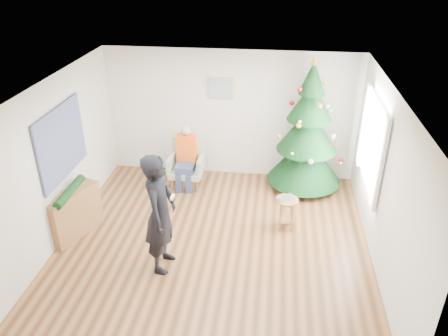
# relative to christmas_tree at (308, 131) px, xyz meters

# --- Properties ---
(floor) EXTENTS (5.00, 5.00, 0.00)m
(floor) POSITION_rel_christmas_tree_xyz_m (-1.51, -2.13, -1.17)
(floor) COLOR brown
(floor) RESTS_ON ground
(ceiling) EXTENTS (5.00, 5.00, 0.00)m
(ceiling) POSITION_rel_christmas_tree_xyz_m (-1.51, -2.13, 1.43)
(ceiling) COLOR white
(ceiling) RESTS_ON wall_back
(wall_back) EXTENTS (5.00, 0.00, 5.00)m
(wall_back) POSITION_rel_christmas_tree_xyz_m (-1.51, 0.37, 0.13)
(wall_back) COLOR silver
(wall_back) RESTS_ON floor
(wall_front) EXTENTS (5.00, 0.00, 5.00)m
(wall_front) POSITION_rel_christmas_tree_xyz_m (-1.51, -4.63, 0.13)
(wall_front) COLOR silver
(wall_front) RESTS_ON floor
(wall_left) EXTENTS (0.00, 5.00, 5.00)m
(wall_left) POSITION_rel_christmas_tree_xyz_m (-4.01, -2.13, 0.13)
(wall_left) COLOR silver
(wall_left) RESTS_ON floor
(wall_right) EXTENTS (0.00, 5.00, 5.00)m
(wall_right) POSITION_rel_christmas_tree_xyz_m (0.99, -2.13, 0.13)
(wall_right) COLOR silver
(wall_right) RESTS_ON floor
(window_panel) EXTENTS (0.04, 1.30, 1.40)m
(window_panel) POSITION_rel_christmas_tree_xyz_m (0.96, -1.13, 0.33)
(window_panel) COLOR white
(window_panel) RESTS_ON wall_right
(curtains) EXTENTS (0.05, 1.75, 1.50)m
(curtains) POSITION_rel_christmas_tree_xyz_m (0.93, -1.13, 0.33)
(curtains) COLOR white
(curtains) RESTS_ON wall_right
(christmas_tree) EXTENTS (1.44, 1.44, 2.61)m
(christmas_tree) POSITION_rel_christmas_tree_xyz_m (0.00, 0.00, 0.00)
(christmas_tree) COLOR #3F2816
(christmas_tree) RESTS_ON floor
(stool) EXTENTS (0.38, 0.38, 0.58)m
(stool) POSITION_rel_christmas_tree_xyz_m (-0.35, -1.52, -0.88)
(stool) COLOR brown
(stool) RESTS_ON floor
(laptop) EXTENTS (0.37, 0.36, 0.02)m
(laptop) POSITION_rel_christmas_tree_xyz_m (-0.35, -1.52, -0.59)
(laptop) COLOR silver
(laptop) RESTS_ON stool
(armchair) EXTENTS (0.68, 0.62, 0.96)m
(armchair) POSITION_rel_christmas_tree_xyz_m (-2.32, -0.24, -0.83)
(armchair) COLOR #97A787
(armchair) RESTS_ON floor
(seated_person) EXTENTS (0.38, 0.54, 1.25)m
(seated_person) POSITION_rel_christmas_tree_xyz_m (-2.32, -0.29, -0.54)
(seated_person) COLOR navy
(seated_person) RESTS_ON armchair
(standing_man) EXTENTS (0.48, 0.70, 1.87)m
(standing_man) POSITION_rel_christmas_tree_xyz_m (-2.18, -2.72, -0.24)
(standing_man) COLOR black
(standing_man) RESTS_ON floor
(game_controller) EXTENTS (0.04, 0.13, 0.04)m
(game_controller) POSITION_rel_christmas_tree_xyz_m (-1.98, -2.75, 0.07)
(game_controller) COLOR white
(game_controller) RESTS_ON standing_man
(console) EXTENTS (0.63, 1.04, 0.80)m
(console) POSITION_rel_christmas_tree_xyz_m (-3.84, -2.11, -0.77)
(console) COLOR brown
(console) RESTS_ON floor
(garland) EXTENTS (0.14, 0.90, 0.14)m
(garland) POSITION_rel_christmas_tree_xyz_m (-3.84, -2.11, -0.35)
(garland) COLOR black
(garland) RESTS_ON console
(tapestry) EXTENTS (0.03, 1.50, 1.15)m
(tapestry) POSITION_rel_christmas_tree_xyz_m (-3.97, -1.83, 0.38)
(tapestry) COLOR black
(tapestry) RESTS_ON wall_left
(framed_picture) EXTENTS (0.52, 0.05, 0.42)m
(framed_picture) POSITION_rel_christmas_tree_xyz_m (-1.71, 0.33, 0.68)
(framed_picture) COLOR tan
(framed_picture) RESTS_ON wall_back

